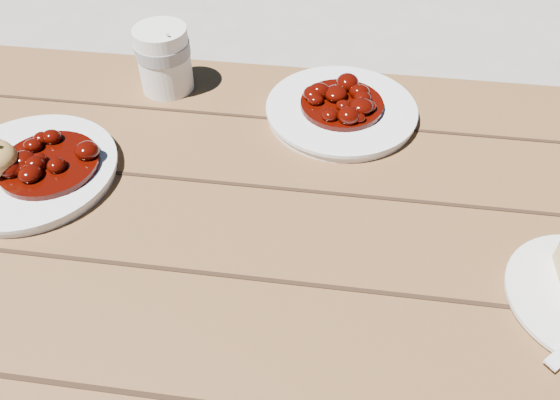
# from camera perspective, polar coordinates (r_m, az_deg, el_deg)

# --- Properties ---
(picnic_table) EXTENTS (2.00, 1.55, 0.75)m
(picnic_table) POSITION_cam_1_polar(r_m,az_deg,el_deg) (0.88, -11.85, -8.99)
(picnic_table) COLOR brown
(picnic_table) RESTS_ON ground
(main_plate) EXTENTS (0.24, 0.24, 0.02)m
(main_plate) POSITION_cam_1_polar(r_m,az_deg,el_deg) (0.87, -24.61, 2.74)
(main_plate) COLOR white
(main_plate) RESTS_ON picnic_table
(goulash_stew) EXTENTS (0.14, 0.14, 0.04)m
(goulash_stew) POSITION_cam_1_polar(r_m,az_deg,el_deg) (0.84, -23.29, 4.27)
(goulash_stew) COLOR #3C0602
(goulash_stew) RESTS_ON main_plate
(coffee_cup) EXTENTS (0.09, 0.09, 0.11)m
(coffee_cup) POSITION_cam_1_polar(r_m,az_deg,el_deg) (0.96, -12.02, 14.19)
(coffee_cup) COLOR white
(coffee_cup) RESTS_ON picnic_table
(second_plate) EXTENTS (0.24, 0.24, 0.02)m
(second_plate) POSITION_cam_1_polar(r_m,az_deg,el_deg) (0.91, 6.40, 9.21)
(second_plate) COLOR white
(second_plate) RESTS_ON picnic_table
(second_stew) EXTENTS (0.13, 0.13, 0.04)m
(second_stew) POSITION_cam_1_polar(r_m,az_deg,el_deg) (0.89, 6.55, 10.72)
(second_stew) COLOR #3C0602
(second_stew) RESTS_ON second_plate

